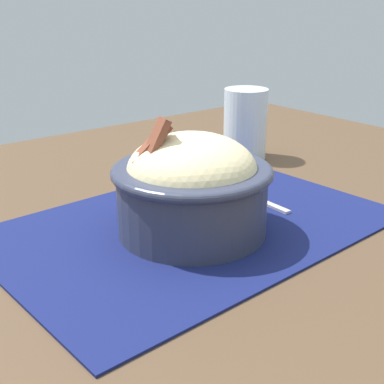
# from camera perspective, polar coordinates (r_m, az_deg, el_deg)

# --- Properties ---
(table) EXTENTS (1.33, 0.99, 0.76)m
(table) POSITION_cam_1_polar(r_m,az_deg,el_deg) (0.68, -3.02, -9.24)
(table) COLOR #4C3826
(table) RESTS_ON ground_plane
(placemat) EXTENTS (0.48, 0.34, 0.00)m
(placemat) POSITION_cam_1_polar(r_m,az_deg,el_deg) (0.65, 0.03, -3.57)
(placemat) COLOR #11194C
(placemat) RESTS_ON table
(bowl) EXTENTS (0.21, 0.21, 0.14)m
(bowl) POSITION_cam_1_polar(r_m,az_deg,el_deg) (0.61, -0.03, 0.72)
(bowl) COLOR #2D3347
(bowl) RESTS_ON placemat
(fork) EXTENTS (0.02, 0.13, 0.00)m
(fork) POSITION_cam_1_polar(r_m,az_deg,el_deg) (0.73, 6.40, -0.53)
(fork) COLOR #B5B5B5
(fork) RESTS_ON placemat
(drinking_glass) EXTENTS (0.07, 0.07, 0.12)m
(drinking_glass) POSITION_cam_1_polar(r_m,az_deg,el_deg) (0.92, 5.72, 6.86)
(drinking_glass) COLOR silver
(drinking_glass) RESTS_ON table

